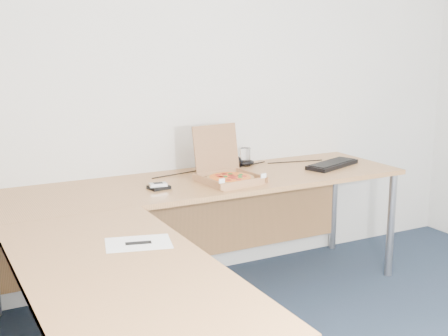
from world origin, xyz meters
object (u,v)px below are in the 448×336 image
drinking_glass (245,157)px  wallet (159,187)px  desk (187,209)px  keyboard (332,165)px  pizza_box (229,176)px

drinking_glass → wallet: (-0.74, -0.31, -0.05)m
desk → keyboard: 1.27m
keyboard → wallet: size_ratio=3.79×
drinking_glass → keyboard: size_ratio=0.29×
desk → pizza_box: size_ratio=6.91×
drinking_glass → wallet: 0.80m
drinking_glass → wallet: size_ratio=1.09×
desk → keyboard: (1.22, 0.38, 0.04)m
desk → keyboard: size_ratio=6.01×
desk → drinking_glass: 0.99m
wallet → drinking_glass: bearing=14.5°
desk → wallet: 0.36m
drinking_glass → wallet: bearing=-157.3°
drinking_glass → desk: bearing=-137.4°
pizza_box → desk: bearing=-149.1°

